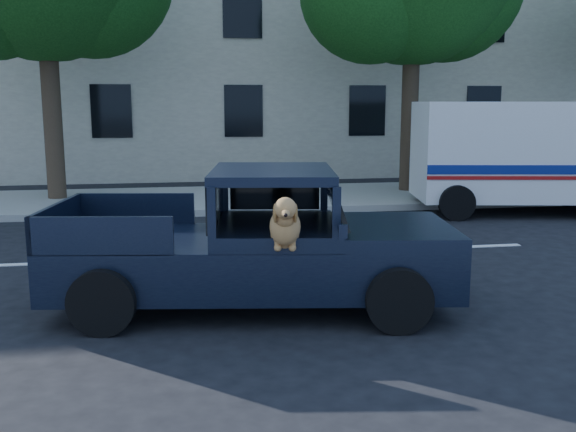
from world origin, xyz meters
name	(u,v)px	position (x,y,z in m)	size (l,w,h in m)	color
ground	(277,327)	(0.00, 0.00, 0.00)	(120.00, 120.00, 0.00)	black
far_sidewalk	(222,199)	(0.00, 9.20, 0.07)	(60.00, 4.00, 0.15)	gray
lane_stripes	(364,251)	(2.00, 3.40, 0.01)	(21.60, 0.14, 0.01)	silver
building_main	(290,44)	(3.00, 16.50, 4.50)	(26.00, 6.00, 9.00)	beige
pickup_truck	(248,262)	(-0.24, 0.76, 0.57)	(4.93, 2.74, 1.69)	black
mail_truck	(514,165)	(6.37, 6.59, 1.08)	(4.81, 2.97, 2.48)	silver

